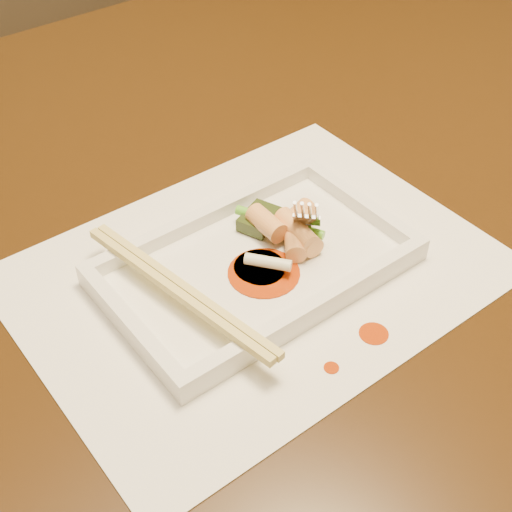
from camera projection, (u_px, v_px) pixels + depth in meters
table at (176, 281)px, 0.76m from camera, size 1.40×0.90×0.75m
placemat at (256, 272)px, 0.62m from camera, size 0.40×0.30×0.00m
sauce_splatter_a at (374, 334)px, 0.57m from camera, size 0.02×0.02×0.00m
sauce_splatter_b at (331, 368)px, 0.54m from camera, size 0.01×0.01×0.00m
plate_base at (256, 268)px, 0.62m from camera, size 0.26×0.16×0.01m
plate_rim_far at (207, 216)px, 0.66m from camera, size 0.26×0.01×0.01m
plate_rim_near at (313, 308)px, 0.57m from camera, size 0.26×0.01×0.01m
plate_rim_left at (130, 324)px, 0.56m from camera, size 0.01×0.14×0.01m
plate_rim_right at (361, 204)px, 0.67m from camera, size 0.01×0.14×0.01m
veg_piece at (260, 219)px, 0.65m from camera, size 0.05×0.04×0.01m
scallion_white at (268, 262)px, 0.60m from camera, size 0.03×0.04×0.01m
scallion_green at (279, 222)px, 0.64m from camera, size 0.05×0.08×0.01m
chopstick_a at (175, 291)px, 0.57m from camera, size 0.04×0.21×0.01m
chopstick_b at (183, 287)px, 0.57m from camera, size 0.04×0.21×0.01m
fork at (308, 156)px, 0.61m from camera, size 0.09×0.10×0.14m
sauce_blob_0 at (262, 270)px, 0.61m from camera, size 0.04×0.04×0.00m
sauce_blob_1 at (260, 267)px, 0.61m from camera, size 0.04×0.04×0.00m
sauce_blob_2 at (264, 273)px, 0.61m from camera, size 0.06×0.06×0.00m
rice_cake_0 at (301, 233)px, 0.63m from camera, size 0.05×0.04×0.02m
rice_cake_1 at (296, 218)px, 0.65m from camera, size 0.04×0.03×0.02m
rice_cake_2 at (267, 223)px, 0.63m from camera, size 0.02×0.04×0.02m
rice_cake_3 at (300, 235)px, 0.63m from camera, size 0.02×0.05×0.02m
rice_cake_4 at (295, 239)px, 0.63m from camera, size 0.04×0.05×0.02m
rice_cake_5 at (297, 230)px, 0.63m from camera, size 0.02×0.05×0.02m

